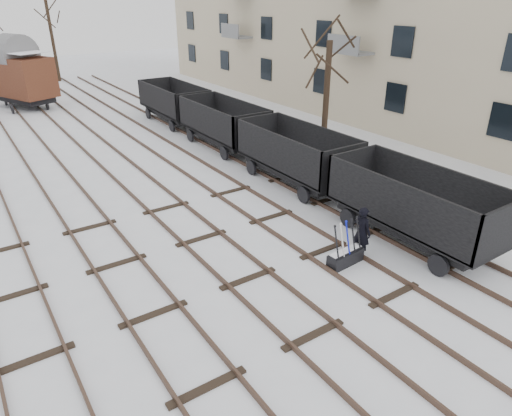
{
  "coord_description": "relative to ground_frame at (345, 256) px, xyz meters",
  "views": [
    {
      "loc": [
        -6.19,
        -9.64,
        7.78
      ],
      "look_at": [
        1.59,
        1.93,
        1.2
      ],
      "focal_mm": 32.0,
      "sensor_mm": 36.0,
      "label": 1
    }
  ],
  "objects": [
    {
      "name": "ground",
      "position": [
        -3.02,
        0.99,
        -0.28
      ],
      "size": [
        120.0,
        120.0,
        0.0
      ],
      "primitive_type": "plane",
      "color": "white",
      "rests_on": "ground"
    },
    {
      "name": "tracks",
      "position": [
        -3.02,
        14.67,
        -0.21
      ],
      "size": [
        13.9,
        52.0,
        0.16
      ],
      "color": "black",
      "rests_on": "ground"
    },
    {
      "name": "ground_frame",
      "position": [
        0.0,
        0.0,
        0.0
      ],
      "size": [
        1.33,
        0.52,
        1.49
      ],
      "rotation": [
        0.0,
        0.0,
        0.08
      ],
      "color": "black",
      "rests_on": "ground"
    },
    {
      "name": "worker",
      "position": [
        0.75,
        0.1,
        0.59
      ],
      "size": [
        0.46,
        0.66,
        1.76
      ],
      "primitive_type": "imported",
      "rotation": [
        0.0,
        0.0,
        1.63
      ],
      "color": "black",
      "rests_on": "ground"
    },
    {
      "name": "freight_wagon_a",
      "position": [
        2.98,
        -0.09,
        0.66
      ],
      "size": [
        2.41,
        6.03,
        2.46
      ],
      "color": "black",
      "rests_on": "ground"
    },
    {
      "name": "freight_wagon_b",
      "position": [
        2.98,
        6.31,
        0.66
      ],
      "size": [
        2.41,
        6.03,
        2.46
      ],
      "color": "black",
      "rests_on": "ground"
    },
    {
      "name": "freight_wagon_c",
      "position": [
        2.98,
        12.71,
        0.66
      ],
      "size": [
        2.41,
        6.03,
        2.46
      ],
      "color": "black",
      "rests_on": "ground"
    },
    {
      "name": "freight_wagon_d",
      "position": [
        2.98,
        19.11,
        0.66
      ],
      "size": [
        2.41,
        6.03,
        2.46
      ],
      "color": "black",
      "rests_on": "ground"
    },
    {
      "name": "box_van_wagon",
      "position": [
        -4.44,
        29.41,
        2.07
      ],
      "size": [
        4.64,
        5.97,
        4.05
      ],
      "rotation": [
        0.0,
        0.0,
        0.4
      ],
      "color": "black",
      "rests_on": "ground"
    },
    {
      "name": "tree_near",
      "position": [
        6.45,
        8.38,
        2.6
      ],
      "size": [
        0.3,
        0.3,
        5.76
      ],
      "primitive_type": "cylinder",
      "color": "black",
      "rests_on": "ground"
    },
    {
      "name": "tree_far_right",
      "position": [
        0.29,
        39.87,
        4.07
      ],
      "size": [
        0.3,
        0.3,
        8.72
      ],
      "primitive_type": "cylinder",
      "color": "black",
      "rests_on": "ground"
    }
  ]
}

